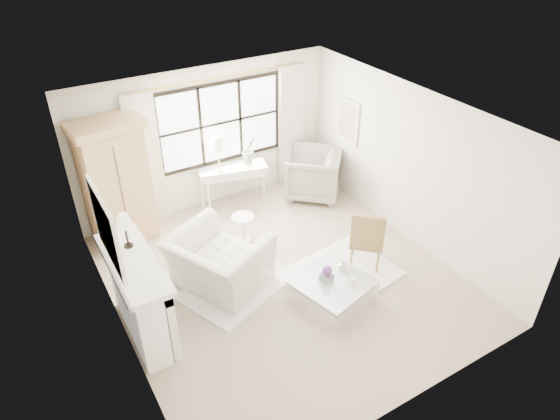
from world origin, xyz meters
The scene contains 32 objects.
floor centered at (0.00, 0.00, 0.00)m, with size 5.50×5.50×0.00m, color tan.
ceiling centered at (0.00, 0.00, 2.70)m, with size 5.50×5.50×0.00m, color white.
wall_back centered at (0.00, 2.75, 1.35)m, with size 5.00×5.00×0.00m, color white.
wall_front centered at (0.00, -2.75, 1.35)m, with size 5.00×5.00×0.00m, color silver.
wall_left centered at (-2.50, 0.00, 1.35)m, with size 5.50×5.50×0.00m, color white.
wall_right centered at (2.50, 0.00, 1.35)m, with size 5.50×5.50×0.00m, color beige.
window_pane centered at (0.30, 2.73, 1.60)m, with size 2.40×0.02×1.50m, color white.
window_frame centered at (0.30, 2.72, 1.60)m, with size 2.50×0.04×1.50m, color black, non-canonical shape.
curtain_rod centered at (0.30, 2.67, 2.47)m, with size 0.04×0.04×3.30m, color #B0873D.
curtain_left centered at (-1.20, 2.65, 1.24)m, with size 0.55×0.10×2.47m, color beige.
curtain_right centered at (1.80, 2.65, 1.24)m, with size 0.55×0.10×2.47m, color beige.
fireplace centered at (-2.27, 0.00, 0.65)m, with size 0.58×1.66×1.26m.
mirror_frame centered at (-2.47, 0.00, 1.84)m, with size 0.05×1.15×0.95m, color white.
mirror_glass centered at (-2.44, 0.00, 1.84)m, with size 0.02×1.00×0.80m, color #B7BCC3.
art_frame centered at (2.47, 1.70, 1.55)m, with size 0.04×0.62×0.82m, color silver.
art_canvas centered at (2.45, 1.70, 1.55)m, with size 0.01×0.52×0.72m, color #BAA990.
mantel_lamp centered at (-2.19, 0.33, 1.65)m, with size 0.22×0.22×0.51m.
armoire centered at (-1.83, 2.33, 1.14)m, with size 1.20×0.84×2.24m.
console_table centered at (0.35, 2.43, 0.40)m, with size 1.37×0.76×0.80m.
console_lamp centered at (0.08, 2.42, 1.36)m, with size 0.28×0.28×0.69m.
orchid_plant centered at (0.72, 2.44, 1.06)m, with size 0.28×0.23×0.51m, color #627C53.
side_table centered at (-0.07, 1.21, 0.33)m, with size 0.40×0.40×0.51m.
rug_left centered at (-0.72, 0.20, 0.01)m, with size 1.66×1.17×0.03m, color silver.
rug_right centered at (0.81, -0.43, 0.02)m, with size 1.77×1.33×0.03m, color white.
club_armchair centered at (-0.92, 0.36, 0.45)m, with size 1.37×1.20×0.89m, color beige.
wingback_chair centered at (1.86, 1.90, 0.47)m, with size 1.01×1.04×0.95m, color gray.
french_chair centered at (1.32, -0.43, 0.31)m, with size 0.68×0.68×1.08m.
coffee_table centered at (0.36, -0.82, 0.18)m, with size 1.22×1.22×0.38m.
planter_box centered at (0.29, -0.78, 0.44)m, with size 0.16×0.16×0.12m, color slate.
planter_flowers centered at (0.29, -0.78, 0.57)m, with size 0.15×0.15×0.15m, color #5F2F77.
pillar_candle centered at (0.57, -1.03, 0.44)m, with size 0.09×0.09×0.12m, color silver.
coffee_vase centered at (0.65, -0.68, 0.46)m, with size 0.15×0.15×0.16m, color silver.
Camera 1 is at (-3.19, -5.25, 5.26)m, focal length 32.00 mm.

